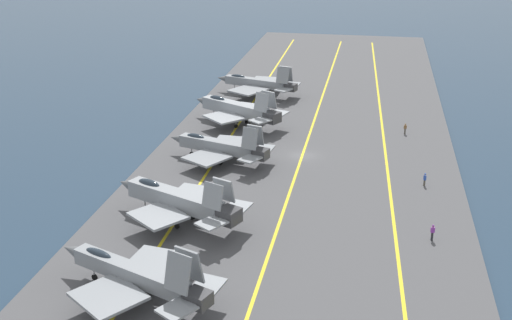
{
  "coord_description": "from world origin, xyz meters",
  "views": [
    {
      "loc": [
        -84.36,
        -9.36,
        33.22
      ],
      "look_at": [
        -9.17,
        4.94,
        2.9
      ],
      "focal_mm": 45.0,
      "sensor_mm": 36.0,
      "label": 1
    }
  ],
  "objects": [
    {
      "name": "ground_plane",
      "position": [
        0.0,
        0.0,
        0.0
      ],
      "size": [
        2000.0,
        2000.0,
        0.0
      ],
      "primitive_type": "plane",
      "color": "#23384C"
    },
    {
      "name": "carrier_deck",
      "position": [
        0.0,
        0.0,
        0.2
      ],
      "size": [
        186.65,
        42.59,
        0.4
      ],
      "primitive_type": "cube",
      "color": "#4C4C4F",
      "rests_on": "ground"
    },
    {
      "name": "deck_stripe_foul_line",
      "position": [
        0.0,
        -11.71,
        0.4
      ],
      "size": [
        167.84,
        7.78,
        0.01
      ],
      "primitive_type": "cube",
      "rotation": [
        0.0,
        0.0,
        0.04
      ],
      "color": "yellow",
      "rests_on": "carrier_deck"
    },
    {
      "name": "deck_stripe_centerline",
      "position": [
        0.0,
        0.0,
        0.4
      ],
      "size": [
        167.99,
        0.36,
        0.01
      ],
      "primitive_type": "cube",
      "color": "yellow",
      "rests_on": "carrier_deck"
    },
    {
      "name": "deck_stripe_edge_line",
      "position": [
        0.0,
        11.71,
        0.4
      ],
      "size": [
        167.99,
        1.91,
        0.01
      ],
      "primitive_type": "cube",
      "rotation": [
        0.0,
        0.0,
        0.01
      ],
      "color": "yellow",
      "rests_on": "carrier_deck"
    },
    {
      "name": "parked_jet_nearest",
      "position": [
        -38.03,
        10.4,
        2.8
      ],
      "size": [
        12.44,
        17.1,
        6.45
      ],
      "color": "gray",
      "rests_on": "carrier_deck"
    },
    {
      "name": "parked_jet_second",
      "position": [
        -23.04,
        11.17,
        3.14
      ],
      "size": [
        12.25,
        16.88,
        6.36
      ],
      "color": "gray",
      "rests_on": "carrier_deck"
    },
    {
      "name": "parked_jet_third",
      "position": [
        -4.38,
        10.93,
        2.6
      ],
      "size": [
        12.33,
        15.49,
        5.89
      ],
      "color": "gray",
      "rests_on": "carrier_deck"
    },
    {
      "name": "parked_jet_fourth",
      "position": [
        11.69,
        12.07,
        3.09
      ],
      "size": [
        12.74,
        16.81,
        6.48
      ],
      "color": "#93999E",
      "rests_on": "carrier_deck"
    },
    {
      "name": "parked_jet_fifth",
      "position": [
        29.18,
        11.89,
        2.78
      ],
      "size": [
        13.94,
        16.36,
        6.0
      ],
      "color": "gray",
      "rests_on": "carrier_deck"
    },
    {
      "name": "crew_brown_vest",
      "position": [
        12.09,
        -14.49,
        1.35
      ],
      "size": [
        0.44,
        0.46,
        1.72
      ],
      "color": "#4C473D",
      "rests_on": "carrier_deck"
    },
    {
      "name": "crew_blue_vest",
      "position": [
        -7.68,
        -16.4,
        1.33
      ],
      "size": [
        0.43,
        0.34,
        1.7
      ],
      "color": "#4C473D",
      "rests_on": "carrier_deck"
    },
    {
      "name": "crew_purple_vest",
      "position": [
        -22.12,
        -16.43,
        1.4
      ],
      "size": [
        0.36,
        0.44,
        1.82
      ],
      "color": "#232328",
      "rests_on": "carrier_deck"
    }
  ]
}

